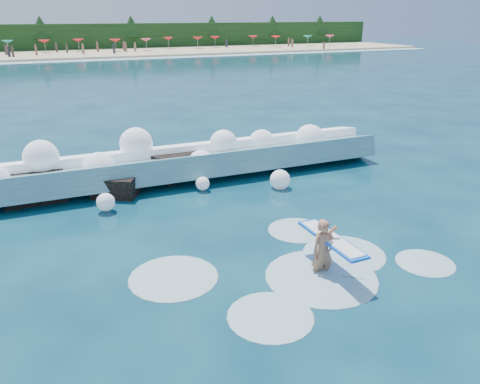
{
  "coord_description": "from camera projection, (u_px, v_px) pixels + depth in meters",
  "views": [
    {
      "loc": [
        -4.36,
        -11.59,
        6.87
      ],
      "look_at": [
        1.5,
        2.0,
        1.2
      ],
      "focal_mm": 35.0,
      "sensor_mm": 36.0,
      "label": 1
    }
  ],
  "objects": [
    {
      "name": "breaking_wave",
      "position": [
        168.0,
        166.0,
        20.56
      ],
      "size": [
        19.9,
        3.03,
        1.72
      ],
      "color": "teal",
      "rests_on": "ground"
    },
    {
      "name": "beach",
      "position": [
        58.0,
        54.0,
        80.82
      ],
      "size": [
        140.0,
        20.0,
        0.4
      ],
      "primitive_type": "cube",
      "color": "tan",
      "rests_on": "ground"
    },
    {
      "name": "beachgoers",
      "position": [
        146.0,
        48.0,
        82.98
      ],
      "size": [
        93.33,
        12.98,
        1.91
      ],
      "color": "#3F332D",
      "rests_on": "ground"
    },
    {
      "name": "beach_umbrellas",
      "position": [
        57.0,
        41.0,
        81.99
      ],
      "size": [
        111.12,
        6.71,
        0.5
      ],
      "color": "red",
      "rests_on": "ground"
    },
    {
      "name": "wet_band",
      "position": [
        63.0,
        61.0,
        71.44
      ],
      "size": [
        140.0,
        5.0,
        0.08
      ],
      "primitive_type": "cube",
      "color": "silver",
      "rests_on": "ground"
    },
    {
      "name": "wave_spray",
      "position": [
        171.0,
        155.0,
        20.29
      ],
      "size": [
        15.28,
        4.83,
        2.34
      ],
      "color": "white",
      "rests_on": "ground"
    },
    {
      "name": "surfer_with_board",
      "position": [
        325.0,
        249.0,
        13.03
      ],
      "size": [
        0.97,
        3.03,
        1.94
      ],
      "color": "#A76D4E",
      "rests_on": "ground"
    },
    {
      "name": "ground",
      "position": [
        221.0,
        258.0,
        14.01
      ],
      "size": [
        200.0,
        200.0,
        0.0
      ],
      "primitive_type": "plane",
      "color": "#082B40",
      "rests_on": "ground"
    },
    {
      "name": "treeline",
      "position": [
        53.0,
        38.0,
        88.57
      ],
      "size": [
        140.0,
        4.0,
        5.0
      ],
      "primitive_type": "cube",
      "color": "black",
      "rests_on": "ground"
    },
    {
      "name": "rock_cluster",
      "position": [
        104.0,
        180.0,
        19.3
      ],
      "size": [
        8.07,
        3.3,
        1.33
      ],
      "color": "black",
      "rests_on": "ground"
    },
    {
      "name": "surf_foam",
      "position": [
        298.0,
        270.0,
        13.36
      ],
      "size": [
        9.15,
        6.04,
        0.16
      ],
      "color": "silver",
      "rests_on": "ground"
    }
  ]
}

